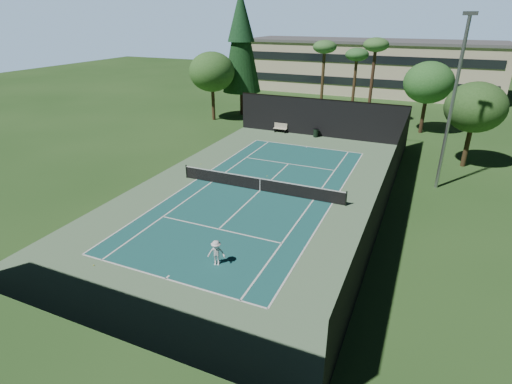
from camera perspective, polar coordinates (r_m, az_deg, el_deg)
ground at (r=29.75m, az=0.56°, el=0.18°), size 160.00×160.00×0.00m
apron_slab at (r=29.75m, az=0.56°, el=0.19°), size 18.00×32.00×0.01m
court_surface at (r=29.74m, az=0.56°, el=0.20°), size 10.97×23.77×0.01m
court_lines at (r=29.74m, az=0.56°, el=0.21°), size 11.07×23.87×0.01m
tennis_net at (r=29.53m, az=0.57°, el=1.17°), size 12.90×0.10×1.10m
fence at (r=29.05m, az=0.63°, el=3.85°), size 18.04×32.05×4.03m
player at (r=21.00m, az=-5.69°, el=-8.66°), size 1.06×0.82×1.44m
tennis_ball_a at (r=22.83m, az=-22.18°, el=-9.67°), size 0.07×0.07×0.07m
tennis_ball_b at (r=30.53m, az=1.33°, el=0.89°), size 0.07×0.07×0.07m
tennis_ball_c at (r=32.40m, az=1.58°, el=2.29°), size 0.07×0.07×0.07m
tennis_ball_d at (r=35.38m, az=-7.87°, el=3.97°), size 0.07×0.07×0.07m
park_bench at (r=44.96m, az=3.51°, el=9.18°), size 1.50×0.45×1.02m
trash_bin at (r=43.55m, az=8.54°, el=8.37°), size 0.56×0.56×0.95m
pine_tree at (r=52.27m, az=-2.15°, el=21.28°), size 4.80×4.80×15.00m
palm_a at (r=50.79m, az=9.77°, el=19.36°), size 2.80×2.80×9.32m
palm_b at (r=52.06m, az=14.21°, el=18.19°), size 2.80×2.80×8.42m
palm_c at (r=48.61m, az=16.72°, el=19.04°), size 2.80×2.80×9.77m
decid_tree_a at (r=47.49m, az=23.42°, el=14.13°), size 5.12×5.12×7.62m
decid_tree_b at (r=37.81m, az=28.85°, el=10.53°), size 4.80×4.80×7.14m
decid_tree_c at (r=50.00m, az=-6.32°, el=16.68°), size 5.44×5.44×8.09m
campus_building at (r=72.23m, az=15.80°, el=16.94°), size 40.50×12.50×8.30m
light_pole at (r=31.55m, az=26.29°, el=11.45°), size 0.90×0.25×12.22m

